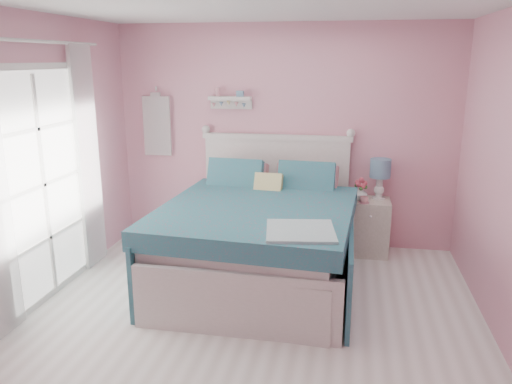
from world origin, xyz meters
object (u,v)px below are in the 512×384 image
(nightstand, at_px, (369,227))
(vase, at_px, (361,193))
(bed, at_px, (260,239))
(table_lamp, at_px, (380,171))
(teacup, at_px, (364,200))

(nightstand, height_order, vase, vase)
(vase, bearing_deg, bed, -138.01)
(nightstand, distance_m, vase, 0.41)
(bed, height_order, table_lamp, bed)
(table_lamp, distance_m, teacup, 0.39)
(table_lamp, bearing_deg, vase, -160.02)
(bed, xyz_separation_m, table_lamp, (1.20, 0.97, 0.54))
(vase, distance_m, teacup, 0.14)
(bed, height_order, nightstand, bed)
(nightstand, xyz_separation_m, teacup, (-0.08, -0.14, 0.36))
(bed, distance_m, table_lamp, 1.64)
(nightstand, bearing_deg, bed, -140.75)
(nightstand, relative_size, teacup, 6.82)
(table_lamp, bearing_deg, bed, -141.03)
(bed, xyz_separation_m, teacup, (1.04, 0.77, 0.25))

